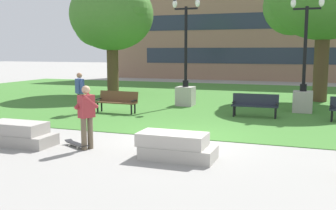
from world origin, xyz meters
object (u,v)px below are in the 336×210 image
object	(u,v)px
concrete_block_center	(20,134)
concrete_block_left	(176,146)
skateboard	(77,144)
park_bench_far_left	(255,104)
lamp_post_center	(303,89)
person_bystander_near_lawn	(80,91)
person_skateboarder	(87,113)
lamp_post_left	(186,84)
park_bench_near_right	(117,100)

from	to	relation	value
concrete_block_center	concrete_block_left	world-z (taller)	same
skateboard	park_bench_far_left	xyz separation A→B (m)	(3.94, 6.62, 0.45)
park_bench_far_left	lamp_post_center	xyz separation A→B (m)	(1.76, 1.88, 0.47)
concrete_block_center	person_bystander_near_lawn	bearing A→B (deg)	104.14
person_skateboarder	lamp_post_center	xyz separation A→B (m)	(5.29, 8.61, 0.03)
concrete_block_center	lamp_post_left	distance (m)	9.36
concrete_block_center	concrete_block_left	distance (m)	4.56
park_bench_far_left	lamp_post_left	distance (m)	4.20
lamp_post_center	park_bench_near_right	bearing A→B (deg)	-159.31
lamp_post_left	park_bench_near_right	bearing A→B (deg)	-123.92
skateboard	lamp_post_center	bearing A→B (deg)	56.22
park_bench_far_left	lamp_post_left	size ratio (longest dim) A/B	0.36
park_bench_far_left	lamp_post_left	bearing A→B (deg)	148.58
lamp_post_left	concrete_block_center	bearing A→B (deg)	-102.51
lamp_post_center	lamp_post_left	xyz separation A→B (m)	(-5.31, 0.29, 0.04)
park_bench_near_right	lamp_post_center	bearing A→B (deg)	20.69
concrete_block_center	person_skateboarder	size ratio (longest dim) A/B	1.13
concrete_block_left	park_bench_far_left	distance (m)	6.90
park_bench_far_left	skateboard	bearing A→B (deg)	-120.72
person_skateboarder	park_bench_near_right	bearing A→B (deg)	109.68
person_skateboarder	lamp_post_center	bearing A→B (deg)	58.42
person_skateboarder	concrete_block_center	bearing A→B (deg)	-174.22
concrete_block_left	person_skateboarder	size ratio (longest dim) A/B	1.10
skateboard	lamp_post_center	distance (m)	10.28
skateboard	person_bystander_near_lawn	xyz separation A→B (m)	(-2.93, 4.84, 0.90)
park_bench_far_left	lamp_post_center	size ratio (longest dim) A/B	0.38
concrete_block_left	person_bystander_near_lawn	xyz separation A→B (m)	(-5.86, 5.04, 0.68)
skateboard	park_bench_near_right	distance (m)	5.98
concrete_block_center	concrete_block_left	size ratio (longest dim) A/B	1.03
person_bystander_near_lawn	lamp_post_center	bearing A→B (deg)	23.06
park_bench_near_right	park_bench_far_left	distance (m)	5.69
person_bystander_near_lawn	lamp_post_left	bearing A→B (deg)	50.06
lamp_post_center	person_bystander_near_lawn	bearing A→B (deg)	-156.94
person_skateboarder	park_bench_far_left	bearing A→B (deg)	62.26
concrete_block_left	lamp_post_center	size ratio (longest dim) A/B	0.39
park_bench_near_right	park_bench_far_left	size ratio (longest dim) A/B	1.00
concrete_block_left	lamp_post_left	distance (m)	9.38
concrete_block_center	skateboard	xyz separation A→B (m)	(1.64, 0.31, -0.22)
park_bench_near_right	person_bystander_near_lawn	bearing A→B (deg)	-144.64
concrete_block_center	park_bench_far_left	world-z (taller)	park_bench_far_left
person_skateboarder	park_bench_far_left	world-z (taller)	person_skateboarder
person_skateboarder	lamp_post_left	distance (m)	8.90
lamp_post_center	person_bystander_near_lawn	size ratio (longest dim) A/B	2.82
concrete_block_left	person_bystander_near_lawn	world-z (taller)	person_bystander_near_lawn
skateboard	park_bench_near_right	xyz separation A→B (m)	(-1.69, 5.72, 0.45)
concrete_block_center	lamp_post_center	size ratio (longest dim) A/B	0.40
park_bench_far_left	lamp_post_center	bearing A→B (deg)	47.04
skateboard	person_bystander_near_lawn	size ratio (longest dim) A/B	0.58
person_bystander_near_lawn	person_skateboarder	bearing A→B (deg)	-56.00
concrete_block_center	park_bench_near_right	distance (m)	6.04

